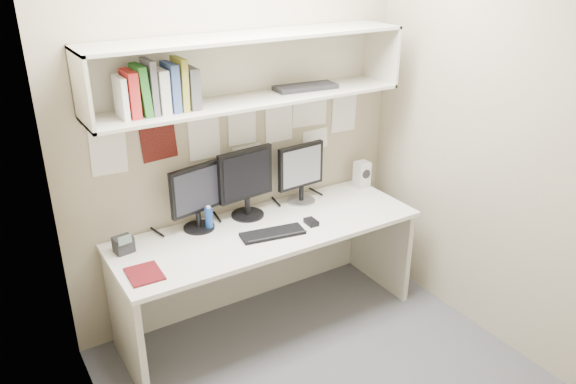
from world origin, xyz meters
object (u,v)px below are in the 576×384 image
monitor_center (246,180)px  monitor_right (301,171)px  monitor_left (196,195)px  maroon_notebook (144,274)px  keyboard (273,234)px  desk (268,275)px  desk_phone (124,244)px  speaker (362,174)px

monitor_center → monitor_right: (0.43, 0.00, -0.02)m
monitor_left → maroon_notebook: size_ratio=1.93×
monitor_left → keyboard: (0.36, -0.33, -0.22)m
monitor_center → monitor_left: bearing=174.3°
desk → desk_phone: (-0.88, 0.16, 0.41)m
desk → monitor_right: size_ratio=4.74×
keyboard → speaker: size_ratio=2.06×
speaker → maroon_notebook: bearing=-168.5°
monitor_center → maroon_notebook: bearing=-162.1°
desk_phone → monitor_right: bearing=-6.3°
keyboard → desk_phone: desk_phone is taller
monitor_left → monitor_center: (0.35, -0.00, 0.02)m
keyboard → maroon_notebook: (-0.84, -0.03, -0.00)m
speaker → monitor_left: bearing=179.9°
keyboard → monitor_right: bearing=48.0°
monitor_right → maroon_notebook: monitor_right is taller
desk → speaker: bearing=12.3°
monitor_center → speaker: bearing=-6.6°
keyboard → maroon_notebook: bearing=-168.0°
monitor_center → keyboard: bearing=-94.8°
maroon_notebook → monitor_right: bearing=17.9°
monitor_center → maroon_notebook: (-0.83, -0.36, -0.25)m
monitor_left → desk_phone: bearing=174.6°
monitor_right → maroon_notebook: (-1.26, -0.36, -0.23)m
monitor_left → desk_phone: 0.53m
monitor_left → desk: bearing=-41.8°
keyboard → speaker: bearing=28.2°
monitor_right → monitor_left: bearing=176.1°
monitor_right → keyboard: bearing=-145.8°
desk → desk_phone: size_ratio=15.43×
keyboard → maroon_notebook: size_ratio=1.83×
monitor_right → keyboard: 0.58m
monitor_left → monitor_right: 0.78m
speaker → desk_phone: bearing=-178.2°
monitor_center → desk_phone: size_ratio=3.60×
maroon_notebook → desk_phone: (-0.02, 0.31, 0.05)m
monitor_left → maroon_notebook: monitor_left is taller
speaker → maroon_notebook: 1.83m
speaker → desk_phone: 1.81m
monitor_left → speaker: (1.31, -0.02, -0.14)m
desk → monitor_right: 0.75m
monitor_center → monitor_right: monitor_center is taller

